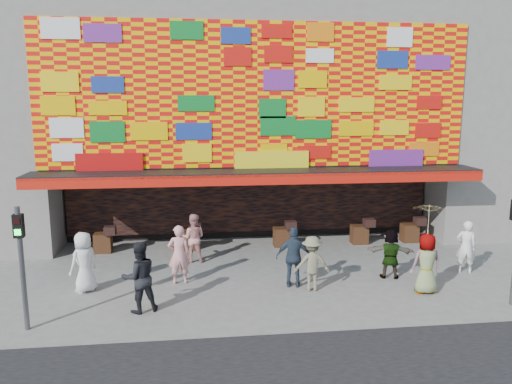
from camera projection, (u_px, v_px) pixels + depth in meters
ground at (274, 294)px, 14.10m from camera, size 90.00×90.00×0.00m
shop_building at (245, 104)px, 21.13m from camera, size 15.20×9.40×10.00m
signal_left at (21, 255)px, 11.57m from camera, size 0.22×0.20×3.00m
ped_a at (84, 262)px, 14.12m from camera, size 1.00×0.99×1.75m
ped_b at (179, 254)px, 14.75m from camera, size 0.69×0.50×1.78m
ped_c at (139, 277)px, 12.75m from camera, size 1.09×0.97×1.87m
ped_d at (312, 263)px, 14.22m from camera, size 1.04×0.61×1.60m
ped_e at (294, 257)px, 14.48m from camera, size 1.12×0.65×1.79m
ped_f at (391, 254)px, 15.24m from camera, size 1.50×0.83×1.54m
ped_g at (426, 264)px, 14.02m from camera, size 0.85×0.55×1.73m
ped_h at (466, 247)px, 15.70m from camera, size 0.71×0.58×1.68m
ped_i at (193, 238)px, 16.79m from camera, size 0.90×0.75×1.65m
parasol at (429, 220)px, 13.79m from camera, size 1.12×1.13×1.82m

